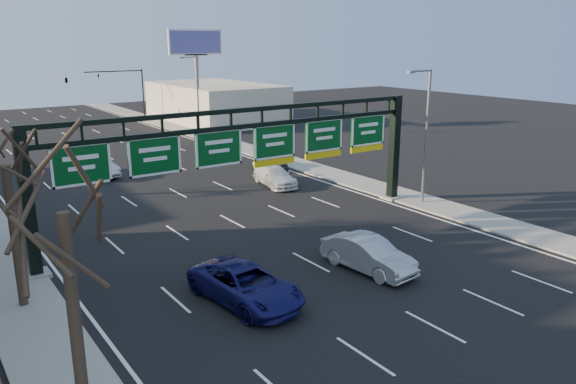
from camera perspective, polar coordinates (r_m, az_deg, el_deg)
ground at (r=27.04m, az=4.89°, el=-8.43°), size 160.00×160.00×0.00m
sidewalk_right at (r=49.59m, az=1.52°, el=2.71°), size 3.00×120.00×0.12m
lane_markings at (r=43.44m, az=-12.20°, el=0.48°), size 21.60×120.00×0.01m
sign_gantry at (r=32.00m, az=-3.90°, el=4.04°), size 24.60×1.20×7.20m
building_right_distant at (r=78.19m, az=-7.42°, el=9.03°), size 12.00×20.00×5.00m
tree_near at (r=15.61m, az=-22.28°, el=1.68°), size 3.60×3.60×8.86m
tree_gantry at (r=24.41m, az=-27.09°, el=4.81°), size 3.60×3.60×8.48m
streetlight_near at (r=38.26m, az=13.78°, el=6.18°), size 2.15×0.22×9.00m
streetlight_far at (r=65.68m, az=-9.27°, el=10.05°), size 2.15×0.22×9.00m
billboard_right at (r=71.03m, az=-9.34°, el=13.65°), size 7.00×0.50×12.00m
traffic_signal_mast at (r=77.21m, az=-18.88°, el=10.50°), size 10.16×0.54×7.00m
car_blue_suv at (r=24.15m, az=-4.34°, el=-9.36°), size 3.33×6.02×1.60m
car_silver_sedan at (r=27.47m, az=8.15°, el=-6.29°), size 2.23×5.12×1.64m
car_white_wagon at (r=42.94m, az=-1.35°, el=1.63°), size 2.78×5.21×1.44m
car_grey_far at (r=48.45m, az=-1.68°, el=3.19°), size 2.38×4.39×1.42m
car_silver_distant at (r=48.33m, az=-18.80°, el=2.49°), size 2.47×5.23×1.66m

